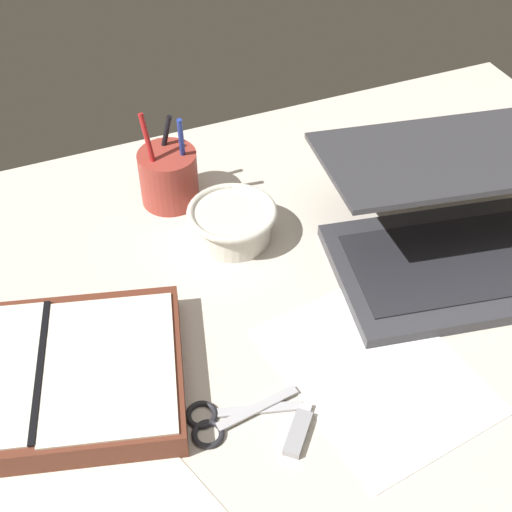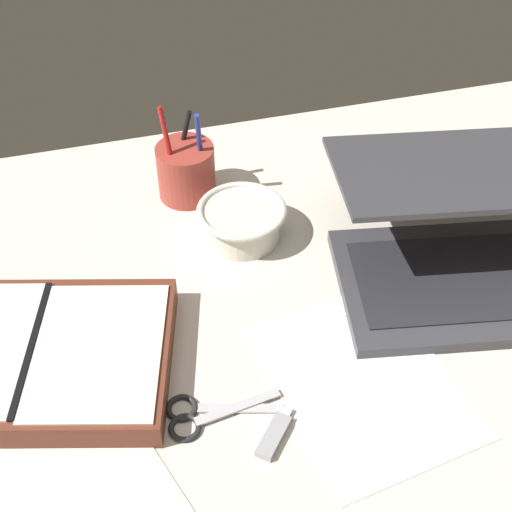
% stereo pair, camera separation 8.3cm
% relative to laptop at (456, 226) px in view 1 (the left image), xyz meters
% --- Properties ---
extents(desk_top, '(1.40, 1.00, 0.02)m').
position_rel_laptop_xyz_m(desk_top, '(-0.30, -0.04, -0.06)').
color(desk_top, beige).
rests_on(desk_top, ground).
extents(laptop, '(0.41, 0.39, 0.15)m').
position_rel_laptop_xyz_m(laptop, '(0.00, 0.00, 0.00)').
color(laptop, '#38383D').
rests_on(laptop, desk_top).
extents(bowl, '(0.13, 0.13, 0.06)m').
position_rel_laptop_xyz_m(bowl, '(-0.28, 0.15, -0.02)').
color(bowl, silver).
rests_on(bowl, desk_top).
extents(pen_cup, '(0.09, 0.09, 0.16)m').
position_rel_laptop_xyz_m(pen_cup, '(-0.34, 0.28, -0.01)').
color(pen_cup, '#9E382D').
rests_on(pen_cup, desk_top).
extents(planner, '(0.38, 0.31, 0.04)m').
position_rel_laptop_xyz_m(planner, '(-0.59, -0.02, -0.03)').
color(planner, brown).
rests_on(planner, desk_top).
extents(scissors, '(0.14, 0.07, 0.01)m').
position_rel_laptop_xyz_m(scissors, '(-0.41, -0.14, -0.05)').
color(scissors, '#B7B7BC').
rests_on(scissors, desk_top).
extents(paper_sheet_front, '(0.25, 0.30, 0.00)m').
position_rel_laptop_xyz_m(paper_sheet_front, '(-0.21, -0.15, -0.05)').
color(paper_sheet_front, white).
rests_on(paper_sheet_front, desk_top).
extents(paper_sheet_beside_planner, '(0.25, 0.28, 0.00)m').
position_rel_laptop_xyz_m(paper_sheet_beside_planner, '(-0.56, -0.20, -0.05)').
color(paper_sheet_beside_planner, silver).
rests_on(paper_sheet_beside_planner, desk_top).
extents(usb_drive, '(0.06, 0.06, 0.01)m').
position_rel_laptop_xyz_m(usb_drive, '(-0.33, -0.19, -0.05)').
color(usb_drive, '#99999E').
rests_on(usb_drive, desk_top).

